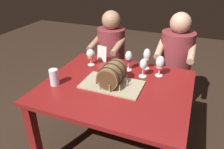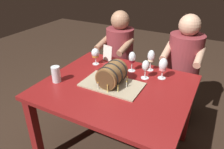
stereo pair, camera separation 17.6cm
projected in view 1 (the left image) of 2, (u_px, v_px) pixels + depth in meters
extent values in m
plane|color=#332319|center=(115.00, 148.00, 2.15)|extent=(8.00, 8.00, 0.00)
cube|color=maroon|center=(116.00, 87.00, 1.82)|extent=(1.21, 1.03, 0.03)
cube|color=maroon|center=(35.00, 138.00, 1.80)|extent=(0.07, 0.07, 0.70)
cube|color=maroon|center=(86.00, 86.00, 2.55)|extent=(0.07, 0.07, 0.70)
cube|color=maroon|center=(182.00, 106.00, 2.19)|extent=(0.07, 0.07, 0.70)
cube|color=tan|center=(112.00, 84.00, 1.81)|extent=(0.50, 0.30, 0.01)
cylinder|color=brown|center=(112.00, 74.00, 1.76)|extent=(0.18, 0.23, 0.18)
cylinder|color=#4F371E|center=(106.00, 81.00, 1.67)|extent=(0.16, 0.00, 0.16)
cylinder|color=#4F371E|center=(117.00, 68.00, 1.86)|extent=(0.16, 0.00, 0.16)
torus|color=black|center=(108.00, 79.00, 1.70)|extent=(0.20, 0.01, 0.20)
torus|color=black|center=(112.00, 74.00, 1.76)|extent=(0.20, 0.01, 0.20)
torus|color=black|center=(115.00, 70.00, 1.83)|extent=(0.20, 0.01, 0.20)
cylinder|color=silver|center=(127.00, 84.00, 1.76)|extent=(0.01, 0.01, 0.05)
sphere|color=#F9C64C|center=(127.00, 81.00, 1.74)|extent=(0.01, 0.01, 0.01)
cylinder|color=#EAD666|center=(127.00, 79.00, 1.83)|extent=(0.01, 0.01, 0.05)
sphere|color=#F9C64C|center=(127.00, 76.00, 1.82)|extent=(0.01, 0.01, 0.01)
cylinder|color=black|center=(118.00, 74.00, 1.90)|extent=(0.01, 0.01, 0.05)
sphere|color=#F9C64C|center=(119.00, 71.00, 1.89)|extent=(0.01, 0.01, 0.01)
cylinder|color=#D64C47|center=(112.00, 74.00, 1.91)|extent=(0.01, 0.01, 0.04)
sphere|color=#F9C64C|center=(112.00, 71.00, 1.90)|extent=(0.01, 0.01, 0.01)
cylinder|color=silver|center=(100.00, 77.00, 1.86)|extent=(0.01, 0.01, 0.05)
sphere|color=#F9C64C|center=(100.00, 74.00, 1.85)|extent=(0.01, 0.01, 0.01)
cylinder|color=black|center=(96.00, 81.00, 1.79)|extent=(0.01, 0.01, 0.06)
sphere|color=#F9C64C|center=(96.00, 77.00, 1.77)|extent=(0.01, 0.01, 0.01)
cylinder|color=silver|center=(99.00, 87.00, 1.72)|extent=(0.01, 0.01, 0.05)
sphere|color=#F9C64C|center=(99.00, 83.00, 1.70)|extent=(0.01, 0.01, 0.01)
cylinder|color=#EAD666|center=(109.00, 89.00, 1.67)|extent=(0.01, 0.01, 0.06)
sphere|color=#F9C64C|center=(109.00, 85.00, 1.66)|extent=(0.01, 0.01, 0.01)
cylinder|color=#EAD666|center=(120.00, 89.00, 1.69)|extent=(0.01, 0.01, 0.05)
sphere|color=#F9C64C|center=(120.00, 85.00, 1.67)|extent=(0.01, 0.01, 0.01)
cylinder|color=white|center=(146.00, 68.00, 2.09)|extent=(0.06, 0.06, 0.00)
cylinder|color=white|center=(146.00, 64.00, 2.07)|extent=(0.01, 0.01, 0.09)
ellipsoid|color=white|center=(147.00, 54.00, 2.02)|extent=(0.07, 0.07, 0.11)
cylinder|color=beige|center=(147.00, 57.00, 2.04)|extent=(0.06, 0.06, 0.05)
cylinder|color=white|center=(159.00, 75.00, 1.96)|extent=(0.07, 0.07, 0.00)
cylinder|color=white|center=(159.00, 72.00, 1.94)|extent=(0.01, 0.01, 0.07)
ellipsoid|color=white|center=(160.00, 62.00, 1.90)|extent=(0.08, 0.08, 0.11)
cylinder|color=pink|center=(160.00, 65.00, 1.91)|extent=(0.06, 0.06, 0.04)
cylinder|color=white|center=(128.00, 70.00, 2.06)|extent=(0.07, 0.07, 0.00)
cylinder|color=white|center=(128.00, 65.00, 2.04)|extent=(0.01, 0.01, 0.09)
ellipsoid|color=white|center=(129.00, 56.00, 2.00)|extent=(0.06, 0.06, 0.10)
cylinder|color=maroon|center=(129.00, 59.00, 2.01)|extent=(0.05, 0.05, 0.04)
cylinder|color=white|center=(91.00, 65.00, 2.16)|extent=(0.07, 0.07, 0.00)
cylinder|color=white|center=(91.00, 61.00, 2.14)|extent=(0.01, 0.01, 0.07)
ellipsoid|color=white|center=(91.00, 54.00, 2.10)|extent=(0.08, 0.08, 0.09)
cylinder|color=#C6842D|center=(91.00, 56.00, 2.12)|extent=(0.06, 0.06, 0.03)
cylinder|color=white|center=(143.00, 76.00, 1.95)|extent=(0.07, 0.07, 0.00)
cylinder|color=white|center=(143.00, 73.00, 1.93)|extent=(0.01, 0.01, 0.07)
ellipsoid|color=white|center=(143.00, 64.00, 1.89)|extent=(0.06, 0.06, 0.10)
cylinder|color=white|center=(54.00, 77.00, 1.79)|extent=(0.07, 0.07, 0.14)
cylinder|color=#C6842D|center=(54.00, 79.00, 1.79)|extent=(0.07, 0.07, 0.11)
cylinder|color=white|center=(53.00, 72.00, 1.76)|extent=(0.07, 0.07, 0.01)
cube|color=silver|center=(102.00, 54.00, 2.21)|extent=(0.11, 0.04, 0.16)
cube|color=#4C1B1E|center=(111.00, 83.00, 2.86)|extent=(0.34, 0.32, 0.45)
cylinder|color=maroon|center=(111.00, 49.00, 2.63)|extent=(0.34, 0.34, 0.50)
sphere|color=#A87A5B|center=(111.00, 20.00, 2.47)|extent=(0.22, 0.22, 0.22)
cylinder|color=#A87A5B|center=(118.00, 46.00, 2.43)|extent=(0.08, 0.31, 0.14)
cylinder|color=#A87A5B|center=(95.00, 43.00, 2.53)|extent=(0.08, 0.31, 0.14)
cube|color=#4C1B1E|center=(170.00, 94.00, 2.61)|extent=(0.34, 0.32, 0.45)
cylinder|color=maroon|center=(176.00, 56.00, 2.37)|extent=(0.35, 0.35, 0.55)
sphere|color=tan|center=(181.00, 23.00, 2.20)|extent=(0.22, 0.22, 0.22)
cylinder|color=tan|center=(192.00, 53.00, 2.16)|extent=(0.07, 0.31, 0.14)
cylinder|color=tan|center=(160.00, 49.00, 2.26)|extent=(0.07, 0.31, 0.14)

